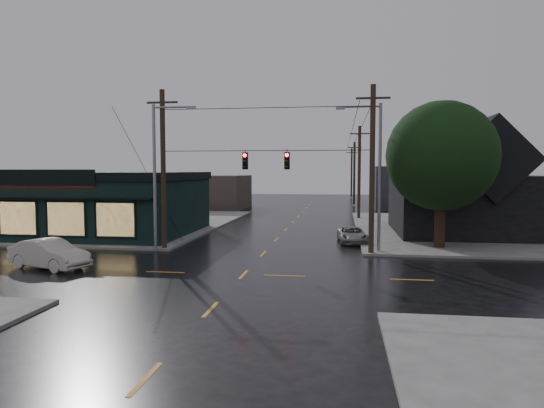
# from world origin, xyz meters

# --- Properties ---
(ground_plane) EXTENTS (160.00, 160.00, 0.00)m
(ground_plane) POSITION_xyz_m (0.00, 0.00, 0.00)
(ground_plane) COLOR black
(sidewalk_nw) EXTENTS (28.00, 28.00, 0.15)m
(sidewalk_nw) POSITION_xyz_m (-20.00, 20.00, 0.07)
(sidewalk_nw) COLOR #65635E
(sidewalk_nw) RESTS_ON ground
(sidewalk_ne) EXTENTS (28.00, 28.00, 0.15)m
(sidewalk_ne) POSITION_xyz_m (20.00, 20.00, 0.07)
(sidewalk_ne) COLOR #65635E
(sidewalk_ne) RESTS_ON ground
(pizza_shop) EXTENTS (16.30, 12.34, 4.90)m
(pizza_shop) POSITION_xyz_m (-15.00, 12.94, 2.56)
(pizza_shop) COLOR black
(pizza_shop) RESTS_ON ground
(ne_building) EXTENTS (12.60, 11.60, 8.75)m
(ne_building) POSITION_xyz_m (15.00, 17.00, 4.47)
(ne_building) COLOR black
(ne_building) RESTS_ON ground
(corner_tree) EXTENTS (7.03, 7.03, 9.38)m
(corner_tree) POSITION_xyz_m (11.01, 9.29, 5.99)
(corner_tree) COLOR black
(corner_tree) RESTS_ON ground
(utility_pole_nw) EXTENTS (2.00, 0.32, 10.15)m
(utility_pole_nw) POSITION_xyz_m (-6.50, 6.50, 0.00)
(utility_pole_nw) COLOR black
(utility_pole_nw) RESTS_ON ground
(utility_pole_ne) EXTENTS (2.00, 0.32, 10.15)m
(utility_pole_ne) POSITION_xyz_m (6.50, 6.50, 0.00)
(utility_pole_ne) COLOR black
(utility_pole_ne) RESTS_ON ground
(utility_pole_far_a) EXTENTS (2.00, 0.32, 9.65)m
(utility_pole_far_a) POSITION_xyz_m (6.50, 28.00, 0.00)
(utility_pole_far_a) COLOR black
(utility_pole_far_a) RESTS_ON ground
(utility_pole_far_b) EXTENTS (2.00, 0.32, 9.15)m
(utility_pole_far_b) POSITION_xyz_m (6.50, 48.00, 0.00)
(utility_pole_far_b) COLOR black
(utility_pole_far_b) RESTS_ON ground
(utility_pole_far_c) EXTENTS (2.00, 0.32, 9.15)m
(utility_pole_far_c) POSITION_xyz_m (6.50, 68.00, 0.00)
(utility_pole_far_c) COLOR black
(utility_pole_far_c) RESTS_ON ground
(span_signal_assembly) EXTENTS (13.00, 0.48, 1.23)m
(span_signal_assembly) POSITION_xyz_m (0.10, 6.50, 5.70)
(span_signal_assembly) COLOR black
(span_signal_assembly) RESTS_ON ground
(streetlight_nw) EXTENTS (5.40, 0.30, 9.15)m
(streetlight_nw) POSITION_xyz_m (-6.80, 5.80, 0.00)
(streetlight_nw) COLOR gray
(streetlight_nw) RESTS_ON ground
(streetlight_ne) EXTENTS (5.40, 0.30, 9.15)m
(streetlight_ne) POSITION_xyz_m (7.00, 7.20, 0.00)
(streetlight_ne) COLOR gray
(streetlight_ne) RESTS_ON ground
(bg_building_west) EXTENTS (12.00, 10.00, 4.40)m
(bg_building_west) POSITION_xyz_m (-14.00, 40.00, 2.20)
(bg_building_west) COLOR #3F362E
(bg_building_west) RESTS_ON ground
(bg_building_east) EXTENTS (14.00, 12.00, 5.60)m
(bg_building_east) POSITION_xyz_m (16.00, 45.00, 2.80)
(bg_building_east) COLOR #2B2A2F
(bg_building_east) RESTS_ON ground
(sedan_cream) EXTENTS (4.89, 3.02, 1.52)m
(sedan_cream) POSITION_xyz_m (-10.30, 0.04, 0.76)
(sedan_cream) COLOR beige
(sedan_cream) RESTS_ON ground
(suv_silver) EXTENTS (2.24, 4.21, 1.13)m
(suv_silver) POSITION_xyz_m (5.48, 11.28, 0.56)
(suv_silver) COLOR gray
(suv_silver) RESTS_ON ground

